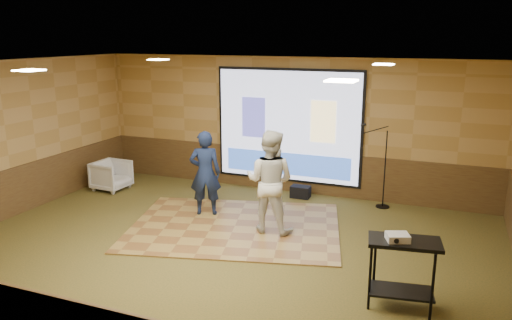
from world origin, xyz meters
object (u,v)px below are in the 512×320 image
at_px(av_table, 403,261).
at_px(projector, 398,237).
at_px(mic_stand, 381,184).
at_px(duffel_bag, 300,192).
at_px(player_left, 205,173).
at_px(projector_screen, 288,127).
at_px(banquet_chair, 111,175).
at_px(dance_floor, 235,226).
at_px(player_right, 270,181).

distance_m(av_table, projector, 0.35).
distance_m(mic_stand, duffel_bag, 1.74).
bearing_deg(projector, mic_stand, 79.33).
bearing_deg(mic_stand, player_left, -134.38).
bearing_deg(projector_screen, duffel_bag, -37.60).
distance_m(av_table, banquet_chair, 7.29).
bearing_deg(projector, dance_floor, 128.16).
bearing_deg(player_left, projector, 127.37).
distance_m(player_left, mic_stand, 3.59).
height_order(player_right, banquet_chair, player_right).
relative_size(av_table, duffel_bag, 2.30).
bearing_deg(mic_stand, projector_screen, -171.79).
bearing_deg(av_table, projector, -150.00).
bearing_deg(banquet_chair, projector, -110.05).
relative_size(projector_screen, banquet_chair, 4.52).
relative_size(projector_screen, player_left, 2.00).
relative_size(av_table, mic_stand, 0.55).
bearing_deg(dance_floor, projector_screen, 85.24).
bearing_deg(projector, av_table, 8.91).
xyz_separation_m(dance_floor, player_right, (0.67, 0.04, 0.93)).
height_order(projector_screen, banquet_chair, projector_screen).
bearing_deg(mic_stand, av_table, -62.05).
distance_m(player_right, projector, 3.02).
xyz_separation_m(dance_floor, mic_stand, (2.32, 2.14, 0.48)).
bearing_deg(player_right, mic_stand, -127.39).
height_order(dance_floor, duffel_bag, duffel_bag).
bearing_deg(banquet_chair, player_right, -100.25).
height_order(av_table, mic_stand, mic_stand).
bearing_deg(av_table, banquet_chair, 156.99).
relative_size(projector, mic_stand, 0.16).
height_order(player_left, duffel_bag, player_left).
xyz_separation_m(player_left, projector, (3.84, -2.20, 0.13)).
distance_m(projector, mic_stand, 4.06).
bearing_deg(duffel_bag, projector, -58.30).
xyz_separation_m(player_left, av_table, (3.93, -2.15, -0.20)).
bearing_deg(dance_floor, mic_stand, 42.71).
height_order(projector, mic_stand, mic_stand).
bearing_deg(projector, banquet_chair, 135.27).
relative_size(projector_screen, dance_floor, 0.88).
relative_size(projector_screen, mic_stand, 1.92).
xyz_separation_m(player_left, banquet_chair, (-2.78, 0.70, -0.52)).
bearing_deg(duffel_bag, player_right, -88.77).
distance_m(dance_floor, mic_stand, 3.20).
height_order(player_right, projector, player_right).
height_order(projector, duffel_bag, projector).
bearing_deg(player_right, projector_screen, -78.29).
relative_size(player_right, banquet_chair, 2.50).
bearing_deg(projector, player_left, 129.10).
bearing_deg(player_right, av_table, 144.66).
relative_size(projector, duffel_bag, 0.67).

